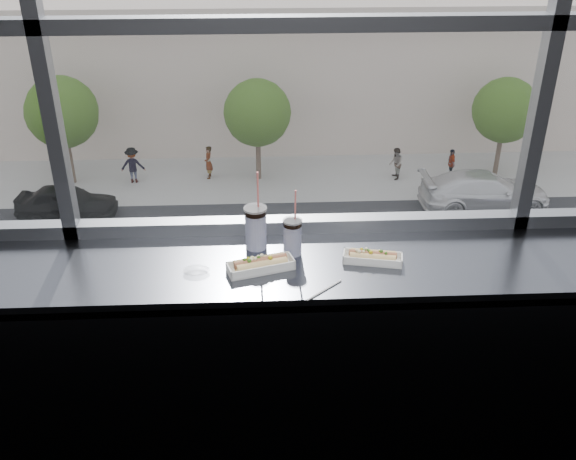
{
  "coord_description": "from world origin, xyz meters",
  "views": [
    {
      "loc": [
        -0.17,
        -1.03,
        2.47
      ],
      "look_at": [
        -0.06,
        1.23,
        1.25
      ],
      "focal_mm": 40.0,
      "sensor_mm": 36.0,
      "label": 1
    }
  ],
  "objects_px": {
    "hotdog_tray_right": "(373,257)",
    "soda_cup_left": "(256,226)",
    "car_far_a": "(66,197)",
    "tree_left": "(62,112)",
    "pedestrian_b": "(208,159)",
    "car_near_b": "(62,298)",
    "car_near_c": "(254,293)",
    "loose_straw": "(324,290)",
    "pedestrian_d": "(451,160)",
    "car_far_c": "(486,185)",
    "pedestrian_a": "(132,162)",
    "hotdog_tray_left": "(261,264)",
    "tree_center": "(257,113)",
    "wrapper": "(196,270)",
    "tree_right": "(505,110)",
    "soda_cup_right": "(292,235)",
    "pedestrian_c": "(396,161)"
  },
  "relations": [
    {
      "from": "soda_cup_left",
      "to": "tree_center",
      "type": "height_order",
      "value": "soda_cup_left"
    },
    {
      "from": "pedestrian_a",
      "to": "soda_cup_left",
      "type": "bearing_deg",
      "value": 102.79
    },
    {
      "from": "wrapper",
      "to": "car_near_b",
      "type": "relative_size",
      "value": 0.02
    },
    {
      "from": "pedestrian_b",
      "to": "hotdog_tray_left",
      "type": "bearing_deg",
      "value": 5.17
    },
    {
      "from": "car_near_c",
      "to": "tree_center",
      "type": "distance_m",
      "value": 12.27
    },
    {
      "from": "car_far_c",
      "to": "pedestrian_b",
      "type": "distance_m",
      "value": 13.69
    },
    {
      "from": "wrapper",
      "to": "pedestrian_d",
      "type": "height_order",
      "value": "wrapper"
    },
    {
      "from": "car_near_c",
      "to": "tree_left",
      "type": "height_order",
      "value": "tree_left"
    },
    {
      "from": "wrapper",
      "to": "pedestrian_a",
      "type": "distance_m",
      "value": 30.86
    },
    {
      "from": "pedestrian_b",
      "to": "tree_left",
      "type": "xyz_separation_m",
      "value": [
        -6.9,
        -0.22,
        2.66
      ]
    },
    {
      "from": "hotdog_tray_right",
      "to": "loose_straw",
      "type": "height_order",
      "value": "hotdog_tray_right"
    },
    {
      "from": "soda_cup_left",
      "to": "wrapper",
      "type": "bearing_deg",
      "value": -140.83
    },
    {
      "from": "loose_straw",
      "to": "hotdog_tray_right",
      "type": "bearing_deg",
      "value": 0.68
    },
    {
      "from": "soda_cup_right",
      "to": "car_far_c",
      "type": "distance_m",
      "value": 28.5
    },
    {
      "from": "soda_cup_left",
      "to": "wrapper",
      "type": "relative_size",
      "value": 3.49
    },
    {
      "from": "loose_straw",
      "to": "car_far_a",
      "type": "relative_size",
      "value": 0.03
    },
    {
      "from": "car_far_c",
      "to": "pedestrian_a",
      "type": "bearing_deg",
      "value": 76.61
    },
    {
      "from": "wrapper",
      "to": "tree_center",
      "type": "height_order",
      "value": "wrapper"
    },
    {
      "from": "pedestrian_c",
      "to": "tree_right",
      "type": "xyz_separation_m",
      "value": [
        5.4,
        0.37,
        2.45
      ]
    },
    {
      "from": "car_far_a",
      "to": "tree_left",
      "type": "relative_size",
      "value": 1.11
    },
    {
      "from": "hotdog_tray_right",
      "to": "soda_cup_left",
      "type": "height_order",
      "value": "soda_cup_left"
    },
    {
      "from": "car_near_c",
      "to": "pedestrian_a",
      "type": "xyz_separation_m",
      "value": [
        -6.12,
        11.85,
        0.15
      ]
    },
    {
      "from": "car_near_b",
      "to": "tree_right",
      "type": "height_order",
      "value": "tree_right"
    },
    {
      "from": "pedestrian_b",
      "to": "tree_right",
      "type": "relative_size",
      "value": 0.4
    },
    {
      "from": "tree_center",
      "to": "hotdog_tray_left",
      "type": "bearing_deg",
      "value": -89.97
    },
    {
      "from": "hotdog_tray_left",
      "to": "car_near_b",
      "type": "relative_size",
      "value": 0.05
    },
    {
      "from": "wrapper",
      "to": "car_far_c",
      "type": "bearing_deg",
      "value": 66.27
    },
    {
      "from": "car_near_c",
      "to": "car_far_c",
      "type": "relative_size",
      "value": 0.82
    },
    {
      "from": "soda_cup_left",
      "to": "tree_left",
      "type": "height_order",
      "value": "soda_cup_left"
    },
    {
      "from": "wrapper",
      "to": "car_near_b",
      "type": "xyz_separation_m",
      "value": [
        -6.58,
        16.34,
        -11.12
      ]
    },
    {
      "from": "pedestrian_a",
      "to": "car_near_b",
      "type": "bearing_deg",
      "value": 87.74
    },
    {
      "from": "pedestrian_d",
      "to": "tree_left",
      "type": "bearing_deg",
      "value": -90.86
    },
    {
      "from": "hotdog_tray_left",
      "to": "tree_right",
      "type": "xyz_separation_m",
      "value": [
        12.41,
        28.33,
        -8.64
      ]
    },
    {
      "from": "loose_straw",
      "to": "pedestrian_b",
      "type": "distance_m",
      "value": 30.89
    },
    {
      "from": "car_near_c",
      "to": "tree_left",
      "type": "bearing_deg",
      "value": 37.89
    },
    {
      "from": "wrapper",
      "to": "soda_cup_right",
      "type": "bearing_deg",
      "value": 19.11
    },
    {
      "from": "hotdog_tray_left",
      "to": "loose_straw",
      "type": "relative_size",
      "value": 1.47
    },
    {
      "from": "pedestrian_d",
      "to": "pedestrian_b",
      "type": "distance_m",
      "value": 12.5
    },
    {
      "from": "wrapper",
      "to": "tree_center",
      "type": "xyz_separation_m",
      "value": [
        0.24,
        28.34,
        -8.56
      ]
    },
    {
      "from": "soda_cup_left",
      "to": "tree_right",
      "type": "height_order",
      "value": "soda_cup_left"
    },
    {
      "from": "soda_cup_left",
      "to": "car_near_b",
      "type": "relative_size",
      "value": 0.06
    },
    {
      "from": "loose_straw",
      "to": "pedestrian_d",
      "type": "height_order",
      "value": "loose_straw"
    },
    {
      "from": "soda_cup_right",
      "to": "car_far_a",
      "type": "xyz_separation_m",
      "value": [
        -8.85,
        24.21,
        -11.11
      ]
    },
    {
      "from": "car_near_b",
      "to": "hotdog_tray_left",
      "type": "bearing_deg",
      "value": -154.77
    },
    {
      "from": "loose_straw",
      "to": "car_near_c",
      "type": "height_order",
      "value": "loose_straw"
    },
    {
      "from": "car_near_b",
      "to": "car_near_c",
      "type": "bearing_deg",
      "value": -87.49
    },
    {
      "from": "pedestrian_a",
      "to": "tree_left",
      "type": "distance_m",
      "value": 4.04
    },
    {
      "from": "loose_straw",
      "to": "tree_right",
      "type": "relative_size",
      "value": 0.04
    },
    {
      "from": "car_far_a",
      "to": "pedestrian_b",
      "type": "distance_m",
      "value": 7.44
    },
    {
      "from": "car_near_c",
      "to": "pedestrian_b",
      "type": "bearing_deg",
      "value": 11.12
    }
  ]
}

